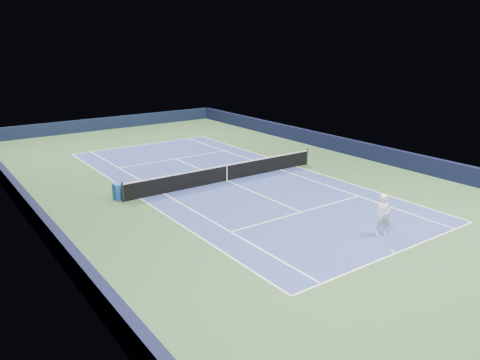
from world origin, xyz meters
TOP-DOWN VIEW (x-y plane):
  - ground at (0.00, 0.00)m, footprint 40.00×40.00m
  - wall_far at (0.00, 19.82)m, footprint 22.00×0.35m
  - wall_right at (10.82, 0.00)m, footprint 0.35×40.00m
  - wall_left at (-10.82, 0.00)m, footprint 0.35×40.00m
  - court_surface at (0.00, 0.00)m, footprint 10.97×23.77m
  - baseline_far at (0.00, 11.88)m, footprint 10.97×0.08m
  - baseline_near at (0.00, -11.88)m, footprint 10.97×0.08m
  - sideline_doubles_right at (5.49, 0.00)m, footprint 0.08×23.77m
  - sideline_doubles_left at (-5.49, 0.00)m, footprint 0.08×23.77m
  - sideline_singles_right at (4.12, 0.00)m, footprint 0.08×23.77m
  - sideline_singles_left at (-4.12, 0.00)m, footprint 0.08×23.77m
  - service_line_far at (0.00, 6.40)m, footprint 8.23×0.08m
  - service_line_near at (0.00, -6.40)m, footprint 8.23×0.08m
  - center_service_line at (0.00, 0.00)m, footprint 0.08×12.80m
  - center_mark_far at (0.00, 11.73)m, footprint 0.08×0.30m
  - center_mark_near at (0.00, -11.73)m, footprint 0.08×0.30m
  - tennis_net at (0.00, 0.00)m, footprint 12.90×0.10m
  - sponsor_cube at (-6.40, 0.53)m, footprint 0.60×0.50m
  - tennis_player at (0.96, -10.38)m, footprint 0.85×1.33m

SIDE VIEW (x-z plane):
  - ground at x=0.00m, z-range 0.00..0.00m
  - court_surface at x=0.00m, z-range 0.00..0.01m
  - baseline_far at x=0.00m, z-range 0.01..0.01m
  - baseline_near at x=0.00m, z-range 0.01..0.01m
  - sideline_doubles_right at x=5.49m, z-range 0.01..0.01m
  - sideline_doubles_left at x=-5.49m, z-range 0.01..0.01m
  - sideline_singles_right at x=4.12m, z-range 0.01..0.01m
  - sideline_singles_left at x=-4.12m, z-range 0.01..0.01m
  - service_line_far at x=0.00m, z-range 0.01..0.01m
  - service_line_near at x=0.00m, z-range 0.01..0.01m
  - center_service_line at x=0.00m, z-range 0.01..0.01m
  - center_mark_far at x=0.00m, z-range 0.01..0.01m
  - center_mark_near at x=0.00m, z-range 0.01..0.01m
  - sponsor_cube at x=-6.40m, z-range 0.00..0.85m
  - tennis_net at x=0.00m, z-range -0.03..1.04m
  - wall_far at x=0.00m, z-range 0.00..1.10m
  - wall_right at x=10.82m, z-range 0.00..1.10m
  - wall_left at x=-10.82m, z-range 0.00..1.10m
  - tennis_player at x=0.96m, z-range -0.54..2.34m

